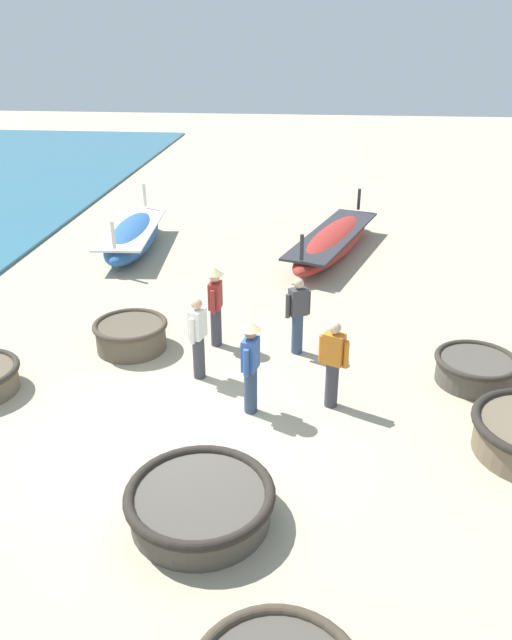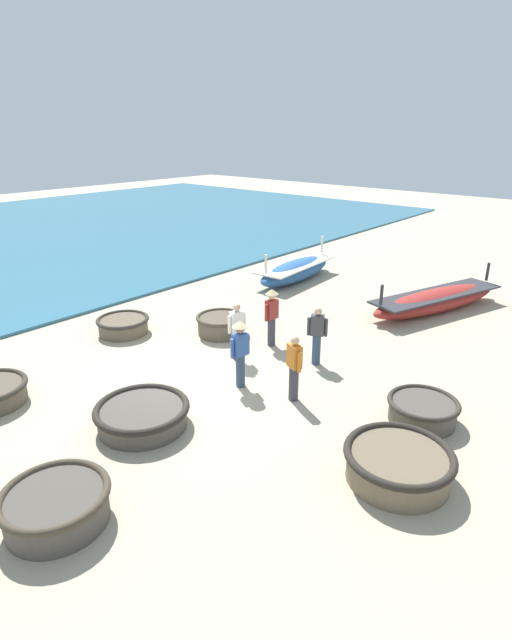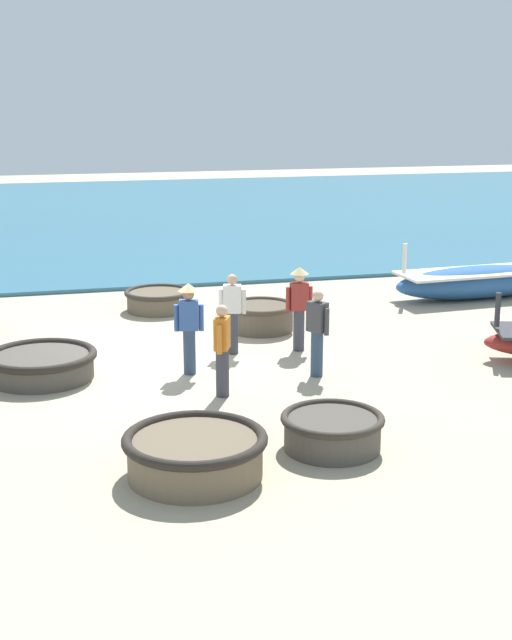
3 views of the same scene
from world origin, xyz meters
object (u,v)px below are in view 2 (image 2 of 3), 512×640
Objects in this scene: coracle_nearest at (56,505)px; long_boat_ochre_hull at (296,270)px; coracle_upturned at (423,410)px; fisherman_by_coracle at (317,334)px; fisherman_standing_right at (294,366)px; coracle_weathered at (221,324)px; coracle_far_left at (123,325)px; coracle_tilted at (398,464)px; long_boat_red_hull at (436,300)px; fisherman_with_hat at (237,330)px; fisherman_crouching at (240,350)px; coracle_front_right at (142,414)px; fisherman_hauling at (272,314)px.

coracle_nearest is 14.06m from long_boat_ochre_hull.
coracle_upturned is 3.40m from fisherman_by_coracle.
coracle_weathered is at bearing 156.99° from fisherman_standing_right.
coracle_nearest is 1.15× the size of coracle_upturned.
fisherman_standing_right is at bearing 1.81° from coracle_far_left.
coracle_weathered is at bearing -176.87° from fisherman_by_coracle.
coracle_weathered is (-7.00, 2.70, -0.01)m from coracle_tilted.
long_boat_red_hull reaches higher than coracle_weathered.
coracle_tilted is 12.27m from long_boat_ochre_hull.
fisherman_with_hat is at bearing 162.35° from coracle_tilted.
fisherman_crouching is at bearing 170.92° from coracle_tilted.
fisherman_standing_right is (0.53, 5.44, 0.52)m from coracle_nearest.
fisherman_standing_right is at bearing -53.66° from long_boat_ochre_hull.
coracle_far_left is at bearing -159.72° from fisherman_by_coracle.
coracle_upturned is 5.84m from coracle_front_right.
coracle_far_left is 4.57m from fisherman_hauling.
coracle_front_right is 10.91m from long_boat_red_hull.
coracle_nearest is 2.80m from coracle_front_right.
coracle_tilted is 1.16× the size of fisherman_hauling.
coracle_front_right is at bearing -102.43° from fisherman_by_coracle.
fisherman_standing_right is at bearing -90.65° from long_boat_red_hull.
coracle_upturned is 0.95× the size of fisherman_with_hat.
coracle_tilted is 1.30× the size of coracle_upturned.
long_boat_ochre_hull is at bearing 120.65° from fisherman_hauling.
fisherman_with_hat is at bearing 13.36° from coracle_far_left.
long_boat_ochre_hull is 9.51m from fisherman_standing_right.
fisherman_hauling is 1.06× the size of fisherman_with_hat.
fisherman_hauling reaches higher than coracle_weathered.
long_boat_red_hull is 3.61× the size of fisherman_by_coracle.
fisherman_by_coracle is at bearing 72.71° from fisherman_crouching.
coracle_nearest is at bearing -115.71° from coracle_upturned.
fisherman_with_hat is (-0.69, 3.62, 0.56)m from coracle_front_right.
coracle_weathered is at bearing -123.27° from long_boat_red_hull.
coracle_tilted reaches higher than coracle_upturned.
fisherman_crouching is at bearing -37.35° from coracle_weathered.
fisherman_standing_right is at bearing 84.44° from coracle_nearest.
coracle_weathered is at bearing -74.34° from long_boat_ochre_hull.
fisherman_hauling reaches higher than long_boat_ochre_hull.
coracle_weathered reaches higher than coracle_front_right.
fisherman_by_coracle reaches higher than long_boat_red_hull.
coracle_nearest is at bearing -65.03° from coracle_front_right.
coracle_tilted is 1.24× the size of coracle_far_left.
fisherman_standing_right is (3.96, -1.68, 0.52)m from coracle_weathered.
long_boat_ochre_hull reaches higher than coracle_far_left.
coracle_far_left is 6.25m from fisherman_standing_right.
coracle_weathered reaches higher than coracle_far_left.
fisherman_with_hat is (3.83, 0.91, 0.57)m from coracle_far_left.
coracle_upturned is (3.12, 6.49, -0.04)m from coracle_nearest.
fisherman_standing_right is (6.23, 0.20, 0.57)m from coracle_far_left.
coracle_front_right is at bearing -137.45° from coracle_upturned.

